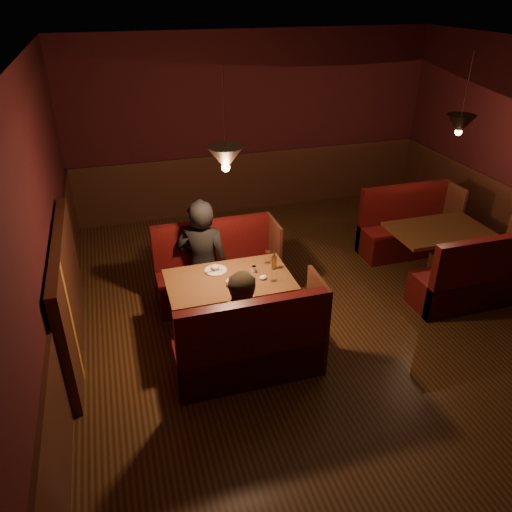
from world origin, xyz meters
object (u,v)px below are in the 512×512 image
object	(u,v)px
main_table	(231,292)
second_bench_near	(472,283)
second_bench_far	(406,231)
main_bench_far	(217,275)
main_bench_near	(252,352)
diner_a	(202,241)
diner_b	(246,308)
second_table	(437,241)

from	to	relation	value
main_table	second_bench_near	xyz separation A→B (m)	(2.93, -0.30, -0.24)
second_bench_far	main_bench_far	bearing A→B (deg)	-171.53
main_bench_near	diner_a	world-z (taller)	diner_a
main_bench_far	diner_b	xyz separation A→B (m)	(-0.01, -1.36, 0.41)
main_bench_far	second_bench_near	xyz separation A→B (m)	(2.92, -1.05, -0.01)
second_table	second_bench_near	world-z (taller)	second_bench_near
main_bench_far	diner_a	xyz separation A→B (m)	(-0.19, -0.08, 0.54)
second_table	main_bench_near	bearing A→B (deg)	-157.26
second_bench_far	diner_a	distance (m)	3.19
second_bench_far	diner_a	bearing A→B (deg)	-170.63
main_table	second_bench_far	world-z (taller)	second_bench_far
diner_a	second_table	bearing A→B (deg)	-164.13
main_bench_near	main_bench_far	bearing A→B (deg)	90.00
second_bench_far	diner_a	world-z (taller)	diner_a
second_bench_far	diner_b	distance (m)	3.46
main_bench_far	second_bench_far	bearing A→B (deg)	8.47
diner_a	second_bench_far	bearing A→B (deg)	-150.44
second_table	diner_a	size ratio (longest dim) A/B	0.72
main_bench_far	second_bench_near	bearing A→B (deg)	-19.88
second_bench_far	second_bench_near	bearing A→B (deg)	-90.00
main_bench_near	second_table	world-z (taller)	main_bench_near
second_bench_near	diner_a	size ratio (longest dim) A/B	0.80
main_bench_far	diner_a	bearing A→B (deg)	-157.31
main_bench_near	second_bench_near	world-z (taller)	main_bench_near
main_bench_near	second_bench_far	bearing A→B (deg)	33.84
main_bench_far	second_table	bearing A→B (deg)	-6.13
second_bench_far	second_bench_near	world-z (taller)	same
second_bench_near	diner_b	xyz separation A→B (m)	(-2.92, -0.31, 0.42)
second_table	second_bench_near	size ratio (longest dim) A/B	0.90
second_bench_near	diner_a	bearing A→B (deg)	162.52
main_bench_far	second_bench_far	world-z (taller)	main_bench_far
main_table	diner_b	size ratio (longest dim) A/B	0.92
second_bench_far	diner_b	size ratio (longest dim) A/B	0.94
main_bench_far	main_bench_near	xyz separation A→B (m)	(0.00, -1.52, 0.00)
diner_a	diner_b	size ratio (longest dim) A/B	1.18
main_bench_near	diner_a	bearing A→B (deg)	97.33
main_bench_near	second_bench_far	world-z (taller)	main_bench_near
main_table	second_bench_far	distance (m)	3.17
second_bench_far	second_bench_near	size ratio (longest dim) A/B	1.00
diner_b	diner_a	bearing A→B (deg)	96.90
main_table	main_bench_near	bearing A→B (deg)	-88.86
main_bench_near	second_table	bearing A→B (deg)	22.74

